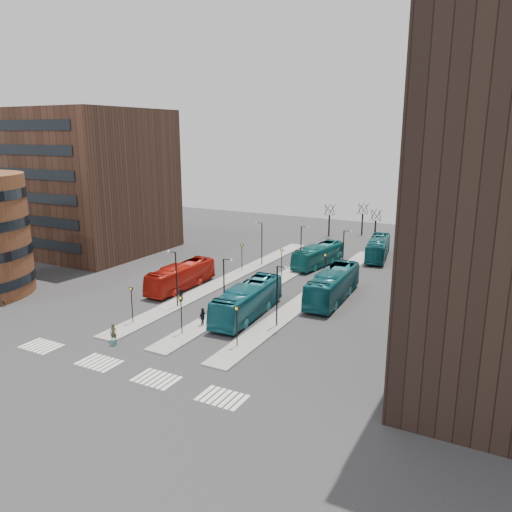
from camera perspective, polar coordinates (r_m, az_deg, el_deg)
The scene contains 20 objects.
ground at distance 41.17m, azimuth -20.54°, elevation -13.78°, with size 160.00×160.00×0.00m, color #2B2B2E.
island_left at distance 65.10m, azimuth -3.05°, elevation -2.55°, with size 2.50×45.00×0.15m, color gray.
island_mid at distance 62.34m, azimuth 1.69°, elevation -3.29°, with size 2.50×45.00×0.15m, color gray.
island_right at distance 60.05m, azimuth 6.84°, elevation -4.06°, with size 2.50×45.00×0.15m, color gray.
suitcase at distance 47.02m, azimuth -15.99°, elevation -9.47°, with size 0.45×0.36×0.57m, color navy.
red_bus at distance 61.28m, azimuth -8.56°, elevation -2.31°, with size 2.60×11.09×3.09m, color #B1180D.
teal_bus_a at distance 51.64m, azimuth -0.98°, elevation -5.09°, with size 2.85×12.19×3.40m, color #166170.
teal_bus_b at distance 71.52m, azimuth 7.12°, elevation 0.08°, with size 2.57×10.97×3.05m, color #146264.
teal_bus_c at distance 57.22m, azimuth 8.77°, elevation -3.28°, with size 2.94×12.58×3.50m, color #135760.
teal_bus_d at distance 77.37m, azimuth 13.77°, elevation 0.89°, with size 2.67×11.42×3.18m, color #12555D.
traveller at distance 47.64m, azimuth -15.98°, elevation -8.41°, with size 0.63×0.41×1.72m, color #48422B.
commuter_a at distance 56.72m, azimuth -8.59°, elevation -4.46°, with size 0.76×0.60×1.57m, color black.
commuter_b at distance 49.49m, azimuth -6.11°, elevation -6.96°, with size 1.11×0.46×1.90m, color black.
commuter_c at distance 49.50m, azimuth -2.33°, elevation -6.99°, with size 1.11×0.64×1.73m, color black.
bicycle_far at distance 61.88m, azimuth -27.22°, elevation -4.67°, with size 0.57×1.63×0.86m, color gray.
crosswalk_stripes at distance 42.45m, azimuth -14.82°, elevation -12.44°, with size 22.35×2.40×0.01m.
office_block at distance 85.07m, azimuth -19.46°, elevation 8.08°, with size 25.00×20.12×22.00m.
sign_poles at distance 55.93m, azimuth -1.85°, elevation -2.82°, with size 12.45×22.12×3.65m.
lamp_posts at distance 59.38m, azimuth 1.41°, elevation -0.65°, with size 14.04×20.24×6.12m.
bare_trees at distance 91.19m, azimuth 11.27°, elevation 3.69°, with size 10.97×8.14×5.90m.
Camera 1 is at (28.35, -23.39, 18.54)m, focal length 35.00 mm.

